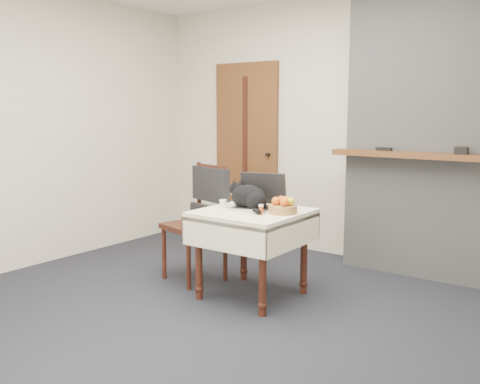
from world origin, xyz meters
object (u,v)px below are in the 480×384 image
Objects in this scene: cat at (249,198)px; fruit_basket at (283,207)px; pill_bottle at (261,209)px; chair at (204,206)px; cream_jar at (223,204)px; laptop at (260,200)px; door at (246,153)px; side_table at (252,225)px.

cat reaches higher than fruit_basket.
pill_bottle is 0.08× the size of chair.
cream_jar is 0.07× the size of chair.
pill_bottle is 0.18m from fruit_basket.
laptop is 1.03× the size of cat.
cream_jar is 0.87× the size of pill_bottle.
door is 1.84m from laptop.
fruit_basket is at bearing 20.66° from cat.
chair is (-0.38, 0.20, -0.09)m from cream_jar.
pill_bottle reaches higher than side_table.
cat is (1.11, -1.51, -0.20)m from door.
door is at bearing 128.55° from pill_bottle.
door is 2.05m from fruit_basket.
chair is at bearing 162.01° from pill_bottle.
side_table is at bearing -103.80° from laptop.
door is 2.56× the size of side_table.
door is 1.84m from cream_jar.
fruit_basket is (0.25, 0.05, 0.16)m from side_table.
side_table is at bearing 145.82° from pill_bottle.
pill_bottle is at bearing -68.59° from laptop.
side_table is 11.57× the size of cream_jar.
chair reaches higher than fruit_basket.
cream_jar is at bearing -13.94° from chair.
side_table is 0.21m from laptop.
fruit_basket is at bearing -46.62° from door.
chair reaches higher than cat.
cat is at bearing -130.46° from laptop.
pill_bottle is at bearing -7.22° from cream_jar.
laptop reaches higher than cream_jar.
cream_jar is 0.30× the size of fruit_basket.
side_table is 0.24m from pill_bottle.
cream_jar is (-0.21, -0.07, -0.06)m from cat.
door is 4.48× the size of laptop.
fruit_basket reaches higher than cream_jar.
laptop is 0.30m from cream_jar.
cat is at bearing -174.06° from fruit_basket.
pill_bottle is (0.15, -0.21, -0.03)m from laptop.
fruit_basket is (0.29, 0.03, -0.05)m from cat.
laptop is (1.15, -1.43, -0.23)m from door.
side_table is at bearing -5.92° from cat.
pill_bottle reaches higher than cream_jar.
chair is at bearing -178.22° from cat.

